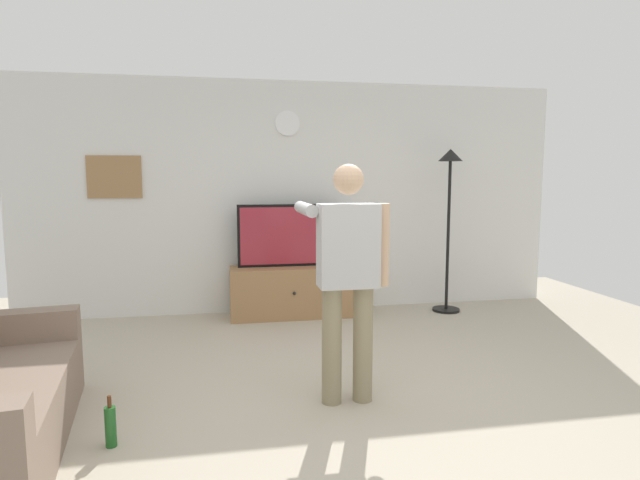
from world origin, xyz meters
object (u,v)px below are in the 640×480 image
object	(u,v)px
framed_picture	(114,177)
tv_stand	(292,291)
television	(291,235)
beverage_bottle	(111,426)
floor_lamp	(449,196)
wall_clock	(287,123)
person_standing_nearer_lamp	(347,270)

from	to	relation	value
framed_picture	tv_stand	bearing A→B (deg)	-8.70
television	beverage_bottle	world-z (taller)	television
floor_lamp	beverage_bottle	size ratio (longest dim) A/B	6.12
wall_clock	floor_lamp	world-z (taller)	wall_clock
framed_picture	beverage_bottle	bearing A→B (deg)	-80.63
framed_picture	beverage_bottle	world-z (taller)	framed_picture
floor_lamp	framed_picture	bearing A→B (deg)	174.03
framed_picture	floor_lamp	bearing A→B (deg)	-5.97
framed_picture	wall_clock	bearing A→B (deg)	-0.15
tv_stand	beverage_bottle	size ratio (longest dim) A/B	4.45
framed_picture	floor_lamp	distance (m)	3.80
tv_stand	person_standing_nearer_lamp	size ratio (longest dim) A/B	0.83
tv_stand	floor_lamp	size ratio (longest dim) A/B	0.73
tv_stand	framed_picture	bearing A→B (deg)	171.30
television	tv_stand	bearing A→B (deg)	-90.00
person_standing_nearer_lamp	beverage_bottle	distance (m)	1.78
beverage_bottle	floor_lamp	bearing A→B (deg)	38.47
floor_lamp	person_standing_nearer_lamp	distance (m)	2.87
television	floor_lamp	distance (m)	1.90
person_standing_nearer_lamp	wall_clock	bearing A→B (deg)	92.05
tv_stand	television	bearing A→B (deg)	90.00
tv_stand	beverage_bottle	world-z (taller)	tv_stand
tv_stand	television	xyz separation A→B (m)	(0.00, 0.05, 0.64)
television	beverage_bottle	xyz separation A→B (m)	(-1.43, -2.75, -0.81)
tv_stand	framed_picture	xyz separation A→B (m)	(-1.93, 0.30, 1.31)
person_standing_nearer_lamp	beverage_bottle	xyz separation A→B (m)	(-1.53, -0.37, -0.83)
floor_lamp	beverage_bottle	bearing A→B (deg)	-141.53
beverage_bottle	television	bearing A→B (deg)	62.50
tv_stand	wall_clock	size ratio (longest dim) A/B	4.89
tv_stand	television	world-z (taller)	television
tv_stand	floor_lamp	xyz separation A→B (m)	(1.85, -0.10, 1.08)
wall_clock	floor_lamp	xyz separation A→B (m)	(1.85, -0.39, -0.84)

